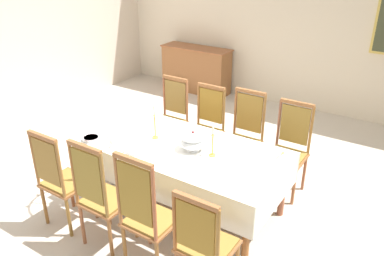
{
  "coord_description": "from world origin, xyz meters",
  "views": [
    {
      "loc": [
        2.11,
        -3.26,
        2.73
      ],
      "look_at": [
        0.11,
        -0.2,
        1.01
      ],
      "focal_mm": 36.32,
      "sensor_mm": 36.0,
      "label": 1
    }
  ],
  "objects_px": {
    "chair_south_b": "(101,195)",
    "bowl_far_left": "(91,138)",
    "chair_north_a": "(171,116)",
    "dining_table": "(183,153)",
    "candlestick_east": "(213,143)",
    "chair_north_b": "(206,126)",
    "soup_tureen": "(193,141)",
    "bowl_near_left": "(135,152)",
    "spoon_secondary": "(282,154)",
    "spoon_primary": "(129,150)",
    "chair_north_d": "(289,148)",
    "bowl_near_right": "(271,151)",
    "sideboard": "(196,69)",
    "chair_south_d": "(204,243)",
    "chair_south_c": "(146,213)",
    "chair_south_a": "(60,178)",
    "candlestick_west": "(155,125)",
    "chair_north_c": "(244,135)"
  },
  "relations": [
    {
      "from": "chair_north_b",
      "to": "chair_north_d",
      "type": "bearing_deg",
      "value": -179.95
    },
    {
      "from": "candlestick_east",
      "to": "bowl_far_left",
      "type": "distance_m",
      "value": 1.38
    },
    {
      "from": "chair_north_a",
      "to": "dining_table",
      "type": "bearing_deg",
      "value": 132.06
    },
    {
      "from": "chair_north_a",
      "to": "chair_north_b",
      "type": "xyz_separation_m",
      "value": [
        0.58,
        -0.0,
        -0.0
      ]
    },
    {
      "from": "bowl_near_left",
      "to": "spoon_secondary",
      "type": "height_order",
      "value": "bowl_near_left"
    },
    {
      "from": "soup_tureen",
      "to": "bowl_near_left",
      "type": "distance_m",
      "value": 0.61
    },
    {
      "from": "chair_north_d",
      "to": "spoon_secondary",
      "type": "relative_size",
      "value": 6.3
    },
    {
      "from": "dining_table",
      "to": "bowl_far_left",
      "type": "relative_size",
      "value": 11.12
    },
    {
      "from": "chair_north_b",
      "to": "bowl_near_right",
      "type": "distance_m",
      "value": 1.28
    },
    {
      "from": "chair_south_d",
      "to": "spoon_secondary",
      "type": "height_order",
      "value": "chair_south_d"
    },
    {
      "from": "chair_north_a",
      "to": "bowl_far_left",
      "type": "distance_m",
      "value": 1.4
    },
    {
      "from": "spoon_primary",
      "to": "soup_tureen",
      "type": "bearing_deg",
      "value": 39.62
    },
    {
      "from": "candlestick_east",
      "to": "spoon_secondary",
      "type": "height_order",
      "value": "candlestick_east"
    },
    {
      "from": "candlestick_west",
      "to": "bowl_far_left",
      "type": "xyz_separation_m",
      "value": [
        -0.57,
        -0.43,
        -0.14
      ]
    },
    {
      "from": "chair_north_b",
      "to": "bowl_far_left",
      "type": "height_order",
      "value": "chair_north_b"
    },
    {
      "from": "chair_north_d",
      "to": "bowl_near_right",
      "type": "distance_m",
      "value": 0.6
    },
    {
      "from": "chair_north_a",
      "to": "soup_tureen",
      "type": "bearing_deg",
      "value": 136.14
    },
    {
      "from": "chair_south_b",
      "to": "chair_north_b",
      "type": "xyz_separation_m",
      "value": [
        -0.0,
        1.92,
        -0.03
      ]
    },
    {
      "from": "chair_north_c",
      "to": "spoon_secondary",
      "type": "distance_m",
      "value": 0.9
    },
    {
      "from": "chair_north_a",
      "to": "chair_north_c",
      "type": "distance_m",
      "value": 1.13
    },
    {
      "from": "chair_south_d",
      "to": "spoon_primary",
      "type": "xyz_separation_m",
      "value": [
        -1.29,
        0.57,
        0.21
      ]
    },
    {
      "from": "soup_tureen",
      "to": "bowl_far_left",
      "type": "distance_m",
      "value": 1.16
    },
    {
      "from": "chair_south_c",
      "to": "bowl_near_left",
      "type": "distance_m",
      "value": 0.83
    },
    {
      "from": "chair_north_b",
      "to": "sideboard",
      "type": "height_order",
      "value": "chair_north_b"
    },
    {
      "from": "chair_north_d",
      "to": "chair_north_c",
      "type": "bearing_deg",
      "value": -0.14
    },
    {
      "from": "chair_south_d",
      "to": "dining_table",
      "type": "bearing_deg",
      "value": 131.94
    },
    {
      "from": "candlestick_west",
      "to": "chair_north_d",
      "type": "bearing_deg",
      "value": 37.92
    },
    {
      "from": "chair_north_d",
      "to": "bowl_far_left",
      "type": "distance_m",
      "value": 2.28
    },
    {
      "from": "chair_north_a",
      "to": "chair_north_b",
      "type": "bearing_deg",
      "value": 179.95
    },
    {
      "from": "sideboard",
      "to": "spoon_primary",
      "type": "bearing_deg",
      "value": 112.52
    },
    {
      "from": "bowl_near_right",
      "to": "chair_south_a",
      "type": "bearing_deg",
      "value": -141.68
    },
    {
      "from": "soup_tureen",
      "to": "spoon_primary",
      "type": "bearing_deg",
      "value": -146.06
    },
    {
      "from": "dining_table",
      "to": "chair_south_c",
      "type": "distance_m",
      "value": 1.0
    },
    {
      "from": "soup_tureen",
      "to": "spoon_secondary",
      "type": "distance_m",
      "value": 0.93
    },
    {
      "from": "soup_tureen",
      "to": "sideboard",
      "type": "bearing_deg",
      "value": 122.07
    },
    {
      "from": "bowl_near_left",
      "to": "spoon_secondary",
      "type": "bearing_deg",
      "value": 32.91
    },
    {
      "from": "chair_north_c",
      "to": "spoon_secondary",
      "type": "bearing_deg",
      "value": 142.2
    },
    {
      "from": "bowl_near_right",
      "to": "sideboard",
      "type": "distance_m",
      "value": 4.16
    },
    {
      "from": "chair_north_b",
      "to": "soup_tureen",
      "type": "height_order",
      "value": "chair_north_b"
    },
    {
      "from": "bowl_near_left",
      "to": "bowl_near_right",
      "type": "height_order",
      "value": "bowl_near_left"
    },
    {
      "from": "chair_north_d",
      "to": "bowl_near_left",
      "type": "xyz_separation_m",
      "value": [
        -1.17,
        -1.36,
        0.22
      ]
    },
    {
      "from": "bowl_far_left",
      "to": "spoon_secondary",
      "type": "relative_size",
      "value": 1.12
    },
    {
      "from": "chair_south_b",
      "to": "chair_south_d",
      "type": "relative_size",
      "value": 1.1
    },
    {
      "from": "chair_south_b",
      "to": "bowl_far_left",
      "type": "height_order",
      "value": "chair_south_b"
    },
    {
      "from": "chair_south_a",
      "to": "spoon_secondary",
      "type": "distance_m",
      "value": 2.29
    },
    {
      "from": "soup_tureen",
      "to": "spoon_secondary",
      "type": "height_order",
      "value": "soup_tureen"
    },
    {
      "from": "dining_table",
      "to": "chair_north_a",
      "type": "xyz_separation_m",
      "value": [
        -0.86,
        0.96,
        -0.12
      ]
    },
    {
      "from": "chair_south_b",
      "to": "chair_south_c",
      "type": "xyz_separation_m",
      "value": [
        0.56,
        -0.0,
        0.01
      ]
    },
    {
      "from": "chair_south_b",
      "to": "bowl_near_right",
      "type": "xyz_separation_m",
      "value": [
        1.13,
        1.35,
        0.19
      ]
    },
    {
      "from": "bowl_far_left",
      "to": "spoon_primary",
      "type": "bearing_deg",
      "value": 5.72
    }
  ]
}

